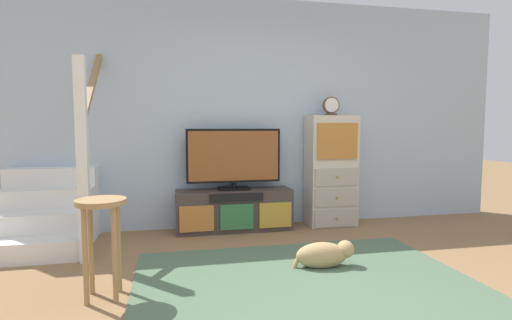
{
  "coord_description": "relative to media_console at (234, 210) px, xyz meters",
  "views": [
    {
      "loc": [
        -0.98,
        -2.23,
        1.2
      ],
      "look_at": [
        -0.12,
        1.83,
        0.84
      ],
      "focal_mm": 27.59,
      "sensor_mm": 36.0,
      "label": 1
    }
  ],
  "objects": [
    {
      "name": "ground_plane",
      "position": [
        0.3,
        -2.19,
        -0.24
      ],
      "size": [
        20.0,
        20.0,
        0.0
      ],
      "primitive_type": "plane",
      "color": "olive"
    },
    {
      "name": "staircase",
      "position": [
        -1.94,
        0.01,
        0.13
      ],
      "size": [
        1.0,
        1.36,
        2.2
      ],
      "color": "white",
      "rests_on": "ground_plane"
    },
    {
      "name": "desk_clock",
      "position": [
        1.17,
        -0.0,
        1.2
      ],
      "size": [
        0.2,
        0.08,
        0.22
      ],
      "color": "#4C3823",
      "rests_on": "side_cabinet"
    },
    {
      "name": "television",
      "position": [
        -0.0,
        0.02,
        0.61
      ],
      "size": [
        1.08,
        0.22,
        0.7
      ],
      "color": "black",
      "rests_on": "media_console"
    },
    {
      "name": "dog",
      "position": [
        0.56,
        -1.36,
        -0.12
      ],
      "size": [
        0.54,
        0.23,
        0.23
      ],
      "color": "tan",
      "rests_on": "ground_plane"
    },
    {
      "name": "media_console",
      "position": [
        0.0,
        0.0,
        0.0
      ],
      "size": [
        1.32,
        0.38,
        0.47
      ],
      "color": "#423833",
      "rests_on": "ground_plane"
    },
    {
      "name": "back_wall",
      "position": [
        0.3,
        0.27,
        1.11
      ],
      "size": [
        6.4,
        0.12,
        2.7
      ],
      "primitive_type": "cube",
      "color": "#A8BCD1",
      "rests_on": "ground_plane"
    },
    {
      "name": "area_rug",
      "position": [
        0.3,
        -1.59,
        -0.23
      ],
      "size": [
        2.6,
        1.8,
        0.01
      ],
      "primitive_type": "cube",
      "color": "#4C664C",
      "rests_on": "ground_plane"
    },
    {
      "name": "bar_stool_near",
      "position": [
        -1.17,
        -1.6,
        0.29
      ],
      "size": [
        0.34,
        0.34,
        0.7
      ],
      "color": "#A37A4C",
      "rests_on": "ground_plane"
    },
    {
      "name": "side_cabinet",
      "position": [
        1.19,
        0.01,
        0.43
      ],
      "size": [
        0.58,
        0.38,
        1.33
      ],
      "color": "beige",
      "rests_on": "ground_plane"
    }
  ]
}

